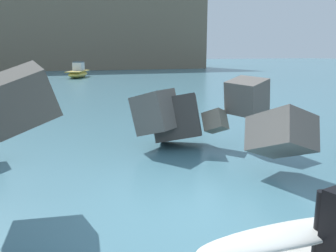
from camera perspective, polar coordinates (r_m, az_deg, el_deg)
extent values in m
plane|color=#42707F|center=(6.54, 4.26, -12.74)|extent=(400.00, 400.00, 0.00)
cube|color=#4C4944|center=(6.67, -23.62, 4.15)|extent=(1.46, 1.20, 1.33)
cube|color=#605B56|center=(9.91, -2.03, 2.32)|extent=(1.53, 1.58, 1.35)
cube|color=gray|center=(10.19, 7.83, 0.81)|extent=(0.81, 0.96, 0.87)
cube|color=#605B56|center=(8.05, 18.19, -1.21)|extent=(1.40, 1.55, 1.48)
cube|color=#3D3A38|center=(10.35, 1.44, 1.30)|extent=(1.79, 1.87, 1.66)
cube|color=#605B56|center=(10.33, 12.93, 4.82)|extent=(1.34, 1.36, 1.17)
cylinder|color=black|center=(3.03, 23.82, -14.78)|extent=(0.09, 0.09, 0.56)
ellipsoid|color=white|center=(3.02, 21.47, -15.97)|extent=(2.12, 0.70, 0.37)
ellipsoid|color=#EAC64C|center=(43.15, -14.67, 8.29)|extent=(3.87, 6.31, 0.80)
cube|color=#AF9539|center=(43.13, -14.69, 8.77)|extent=(3.56, 5.81, 0.10)
cube|color=silver|center=(43.55, -14.58, 9.49)|extent=(1.65, 2.09, 0.98)
cube|color=#334C5B|center=(43.54, -14.62, 10.21)|extent=(1.48, 1.88, 0.12)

